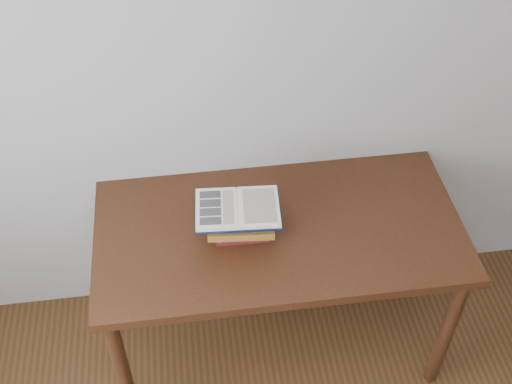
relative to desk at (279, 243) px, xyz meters
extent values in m
cube|color=#B6B2AC|center=(-0.10, 0.37, 0.60)|extent=(3.50, 0.04, 2.60)
cube|color=#451F11|center=(0.00, 0.00, 0.08)|extent=(1.48, 0.74, 0.04)
cylinder|color=#451F11|center=(-0.68, -0.31, -0.32)|extent=(0.06, 0.06, 0.75)
cylinder|color=#451F11|center=(0.68, -0.31, -0.32)|extent=(0.06, 0.06, 0.75)
cylinder|color=#451F11|center=(-0.68, 0.31, -0.32)|extent=(0.06, 0.06, 0.75)
cylinder|color=#451F11|center=(0.68, 0.31, -0.32)|extent=(0.06, 0.06, 0.75)
cube|color=maroon|center=(-0.15, 0.01, 0.12)|extent=(0.22, 0.16, 0.04)
cube|color=tan|center=(-0.17, -0.01, 0.15)|extent=(0.20, 0.15, 0.03)
cube|color=#AE7227|center=(-0.16, -0.02, 0.18)|extent=(0.27, 0.21, 0.03)
cube|color=tan|center=(-0.14, -0.02, 0.21)|extent=(0.23, 0.15, 0.03)
cube|color=black|center=(-0.16, -0.01, 0.24)|extent=(0.23, 0.16, 0.03)
cube|color=black|center=(-0.17, -0.04, 0.26)|extent=(0.34, 0.25, 0.01)
cube|color=white|center=(-0.25, -0.03, 0.27)|extent=(0.17, 0.22, 0.01)
cube|color=white|center=(-0.09, -0.04, 0.27)|extent=(0.17, 0.22, 0.01)
cylinder|color=white|center=(-0.17, -0.04, 0.27)|extent=(0.03, 0.21, 0.01)
cube|color=black|center=(-0.27, 0.04, 0.28)|extent=(0.08, 0.04, 0.00)
cube|color=black|center=(-0.27, 0.00, 0.28)|extent=(0.08, 0.04, 0.00)
cube|color=black|center=(-0.27, -0.05, 0.28)|extent=(0.08, 0.04, 0.00)
cube|color=black|center=(-0.28, -0.10, 0.28)|extent=(0.08, 0.04, 0.00)
cube|color=beige|center=(-0.20, -0.03, 0.28)|extent=(0.05, 0.18, 0.00)
cube|color=beige|center=(-0.09, -0.04, 0.28)|extent=(0.14, 0.19, 0.00)
camera|label=1|loc=(-0.33, -1.69, 2.01)|focal=45.00mm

